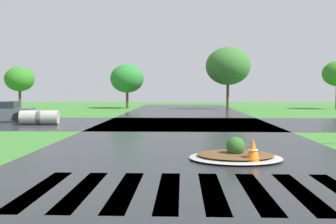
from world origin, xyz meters
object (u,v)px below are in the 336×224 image
drainage_pipe_stack (40,117)px  traffic_cone (253,151)px  median_island (235,155)px  car_silver_hatch (0,112)px

drainage_pipe_stack → traffic_cone: size_ratio=3.09×
drainage_pipe_stack → traffic_cone: drainage_pipe_stack is taller
median_island → drainage_pipe_stack: 14.95m
median_island → drainage_pipe_stack: size_ratio=1.23×
median_island → car_silver_hatch: (-13.32, 12.92, 0.48)m
median_island → car_silver_hatch: 18.56m
drainage_pipe_stack → car_silver_hatch: bearing=150.1°
traffic_cone → median_island: bearing=119.3°
median_island → traffic_cone: 0.83m
drainage_pipe_stack → traffic_cone: 15.72m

